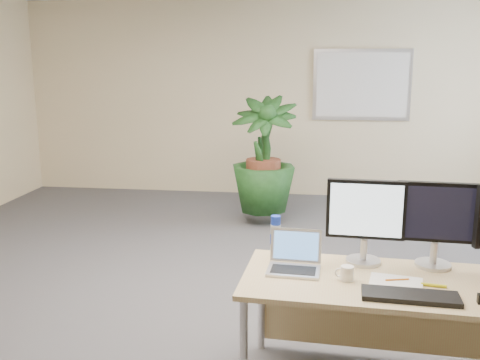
# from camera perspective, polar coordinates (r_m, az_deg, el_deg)

# --- Properties ---
(floor) EXTENTS (8.00, 8.00, 0.00)m
(floor) POSITION_cam_1_polar(r_m,az_deg,el_deg) (3.96, -0.89, -15.22)
(floor) COLOR #46464B
(floor) RESTS_ON ground
(back_wall) EXTENTS (7.00, 0.04, 2.70)m
(back_wall) POSITION_cam_1_polar(r_m,az_deg,el_deg) (7.51, 3.51, 8.62)
(back_wall) COLOR beige
(back_wall) RESTS_ON floor
(whiteboard) EXTENTS (1.30, 0.04, 0.95)m
(whiteboard) POSITION_cam_1_polar(r_m,az_deg,el_deg) (7.48, 12.86, 9.86)
(whiteboard) COLOR silver
(whiteboard) RESTS_ON back_wall
(desk) EXTENTS (1.76, 0.84, 0.66)m
(desk) POSITION_cam_1_polar(r_m,az_deg,el_deg) (3.25, 16.28, -11.94)
(desk) COLOR tan
(desk) RESTS_ON floor
(floor_plant) EXTENTS (0.91, 0.91, 1.50)m
(floor_plant) POSITION_cam_1_polar(r_m,az_deg,el_deg) (6.13, 2.51, 2.15)
(floor_plant) COLOR #133413
(floor_plant) RESTS_ON floor
(monitor_left) EXTENTS (0.46, 0.21, 0.51)m
(monitor_left) POSITION_cam_1_polar(r_m,az_deg,el_deg) (3.24, 13.24, -3.76)
(monitor_left) COLOR silver
(monitor_left) RESTS_ON desk
(monitor_right) EXTENTS (0.46, 0.21, 0.51)m
(monitor_right) POSITION_cam_1_polar(r_m,az_deg,el_deg) (3.30, 20.22, -3.92)
(monitor_right) COLOR silver
(monitor_right) RESTS_ON desk
(laptop) EXTENTS (0.32, 0.28, 0.22)m
(laptop) POSITION_cam_1_polar(r_m,az_deg,el_deg) (3.16, 5.85, -8.41)
(laptop) COLOR silver
(laptop) RESTS_ON desk
(keyboard) EXTENTS (0.50, 0.19, 0.03)m
(keyboard) POSITION_cam_1_polar(r_m,az_deg,el_deg) (2.92, 17.71, -11.70)
(keyboard) COLOR black
(keyboard) RESTS_ON desk
(coffee_mug) EXTENTS (0.11, 0.07, 0.08)m
(coffee_mug) POSITION_cam_1_polar(r_m,az_deg,el_deg) (3.04, 11.30, -9.73)
(coffee_mug) COLOR white
(coffee_mug) RESTS_ON desk
(spiral_notebook) EXTENTS (0.31, 0.26, 0.01)m
(spiral_notebook) POSITION_cam_1_polar(r_m,az_deg,el_deg) (3.07, 16.29, -10.50)
(spiral_notebook) COLOR white
(spiral_notebook) RESTS_ON desk
(orange_pen) EXTENTS (0.13, 0.04, 0.01)m
(orange_pen) POSITION_cam_1_polar(r_m,az_deg,el_deg) (3.09, 16.42, -10.16)
(orange_pen) COLOR orange
(orange_pen) RESTS_ON spiral_notebook
(yellow_highlighter) EXTENTS (0.13, 0.04, 0.02)m
(yellow_highlighter) POSITION_cam_1_polar(r_m,az_deg,el_deg) (3.10, 19.96, -10.51)
(yellow_highlighter) COLOR yellow
(yellow_highlighter) RESTS_ON desk
(water_bottle) EXTENTS (0.07, 0.07, 0.26)m
(water_bottle) POSITION_cam_1_polar(r_m,az_deg,el_deg) (3.33, 3.81, -6.06)
(water_bottle) COLOR silver
(water_bottle) RESTS_ON desk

